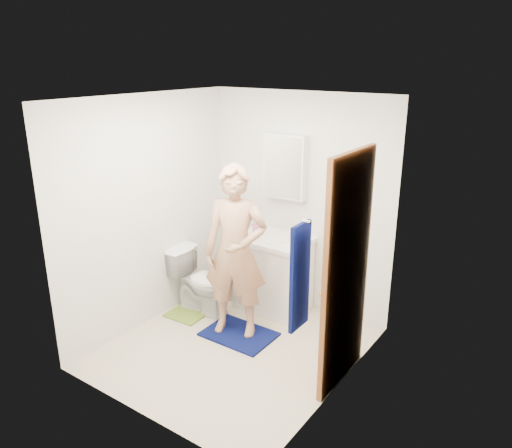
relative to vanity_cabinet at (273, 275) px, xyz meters
The scene contains 22 objects.
floor 1.01m from the vanity_cabinet, 80.69° to the right, with size 2.20×2.40×0.02m, color beige.
ceiling 2.21m from the vanity_cabinet, 80.69° to the right, with size 2.20×2.40×0.02m, color white.
wall_back 0.87m from the vanity_cabinet, 63.05° to the left, with size 2.20×0.02×2.40m, color silver.
wall_front 2.28m from the vanity_cabinet, 85.96° to the right, with size 2.20×0.02×2.40m, color silver.
wall_left 1.55m from the vanity_cabinet, 136.37° to the right, with size 0.02×2.40×2.40m, color silver.
wall_right 1.75m from the vanity_cabinet, 35.99° to the right, with size 0.02×2.40×2.40m, color silver.
vanity_cabinet is the anchor object (origin of this frame).
countertop 0.43m from the vanity_cabinet, ahead, with size 0.79×0.59×0.05m, color white.
sink_basin 0.44m from the vanity_cabinet, ahead, with size 0.40×0.40×0.03m, color white.
faucet 0.54m from the vanity_cabinet, 90.00° to the left, with size 0.03×0.03×0.12m, color silver.
medicine_cabinet 1.22m from the vanity_cabinet, 90.00° to the left, with size 0.50×0.12×0.70m, color white.
mirror_panel 1.21m from the vanity_cabinet, 90.00° to the left, with size 0.46×0.01×0.66m, color white.
door 1.57m from the vanity_cabinet, 32.20° to the right, with size 0.05×0.80×2.05m, color #9D592B.
door_knob 1.69m from the vanity_cabinet, 42.72° to the right, with size 0.07×0.07×0.07m, color gold.
towel 2.08m from the vanity_cabinet, 51.53° to the right, with size 0.03×0.24×0.80m, color #08104B.
towel_hook 2.30m from the vanity_cabinet, 50.60° to the right, with size 0.02×0.02×0.06m, color silver.
toilet 0.79m from the vanity_cabinet, 139.77° to the right, with size 0.40×0.71×0.72m, color white.
bath_mat 0.81m from the vanity_cabinet, 86.06° to the right, with size 0.71×0.51×0.02m, color #08104B.
green_rug 1.06m from the vanity_cabinet, 133.96° to the right, with size 0.40×0.34×0.02m, color olive.
soap_dispenser 0.57m from the vanity_cabinet, behind, with size 0.08×0.08×0.17m, color #D0617C.
toothbrush_cup 0.55m from the vanity_cabinet, 27.46° to the left, with size 0.11×0.11×0.09m, color #72387C.
man 0.84m from the vanity_cabinet, 90.49° to the right, with size 0.64×0.42×1.76m, color tan.
Camera 1 is at (2.62, -3.39, 2.74)m, focal length 35.00 mm.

